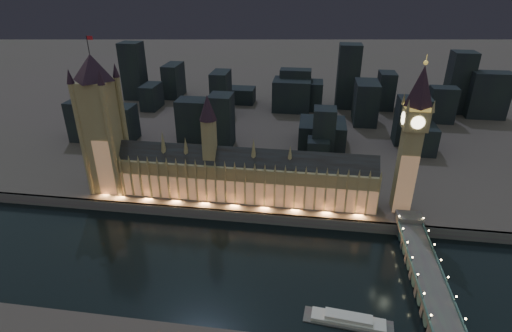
# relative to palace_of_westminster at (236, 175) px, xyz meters

# --- Properties ---
(ground_plane) EXTENTS (2000.00, 2000.00, 0.00)m
(ground_plane) POSITION_rel_palace_of_westminster_xyz_m (10.64, -61.74, -26.37)
(ground_plane) COLOR black
(ground_plane) RESTS_ON ground
(north_bank) EXTENTS (2000.00, 960.00, 8.00)m
(north_bank) POSITION_rel_palace_of_westminster_xyz_m (10.64, 458.26, -22.37)
(north_bank) COLOR #4D473A
(north_bank) RESTS_ON ground
(embankment_wall) EXTENTS (2000.00, 2.50, 8.00)m
(embankment_wall) POSITION_rel_palace_of_westminster_xyz_m (10.64, -20.74, -22.37)
(embankment_wall) COLOR #584450
(embankment_wall) RESTS_ON ground
(palace_of_westminster) EXTENTS (202.00, 21.91, 78.00)m
(palace_of_westminster) POSITION_rel_palace_of_westminster_xyz_m (0.00, 0.00, 0.00)
(palace_of_westminster) COLOR olive
(palace_of_westminster) RESTS_ON north_bank
(victoria_tower) EXTENTS (31.68, 31.68, 115.09)m
(victoria_tower) POSITION_rel_palace_of_westminster_xyz_m (-99.36, 0.18, 38.61)
(victoria_tower) COLOR olive
(victoria_tower) RESTS_ON north_bank
(elizabeth_tower) EXTENTS (18.00, 18.00, 108.55)m
(elizabeth_tower) POSITION_rel_palace_of_westminster_xyz_m (118.64, 0.19, 42.15)
(elizabeth_tower) COLOR olive
(elizabeth_tower) RESTS_ON north_bank
(westminster_bridge) EXTENTS (16.48, 113.00, 15.90)m
(westminster_bridge) POSITION_rel_palace_of_westminster_xyz_m (121.84, -65.20, -20.37)
(westminster_bridge) COLOR #584450
(westminster_bridge) RESTS_ON ground
(river_boat) EXTENTS (45.87, 14.81, 4.50)m
(river_boat) POSITION_rel_palace_of_westminster_xyz_m (77.19, -103.04, -24.81)
(river_boat) COLOR #584450
(river_boat) RESTS_ON ground
(city_backdrop) EXTENTS (482.50, 215.63, 76.81)m
(city_backdrop) POSITION_rel_palace_of_westminster_xyz_m (43.86, 184.21, 4.31)
(city_backdrop) COLOR black
(city_backdrop) RESTS_ON north_bank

